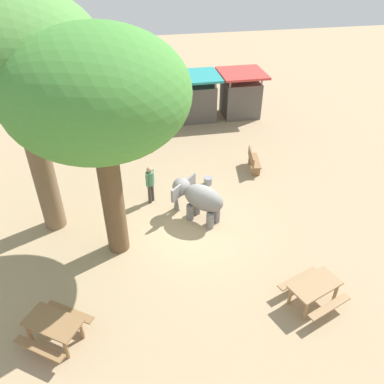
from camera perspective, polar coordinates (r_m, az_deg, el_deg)
ground_plane at (r=14.48m, az=-0.20°, el=-5.42°), size 60.00×60.00×0.00m
elephant at (r=14.39m, az=0.95°, el=-0.79°), size 2.05×2.05×1.52m
person_handler at (r=15.38m, az=-6.16°, el=1.49°), size 0.37×0.41×1.62m
shade_tree_main at (r=12.81m, az=-24.74°, el=17.52°), size 5.20×4.77×8.14m
shade_tree_secondary at (r=11.08m, az=-13.67°, el=13.44°), size 5.15×4.72×7.40m
wooden_bench at (r=17.89m, az=8.98°, el=4.62°), size 0.62×1.45×0.88m
picnic_table_near at (r=12.19m, az=17.52°, el=-13.38°), size 1.93×1.91×0.78m
picnic_table_far at (r=11.46m, az=-19.63°, el=-18.05°), size 2.07×2.07×0.78m
market_stall_green at (r=22.15m, az=-13.00°, el=12.21°), size 2.50×2.50×2.52m
market_stall_blue at (r=22.18m, az=-6.16°, el=12.94°), size 2.50×2.50×2.52m
market_stall_teal at (r=22.52m, az=0.62°, el=13.47°), size 2.50×2.50×2.52m
market_stall_red at (r=23.14m, az=7.13°, el=13.81°), size 2.50×2.50×2.52m
feed_bucket at (r=16.81m, az=2.37°, el=1.66°), size 0.36×0.36×0.32m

